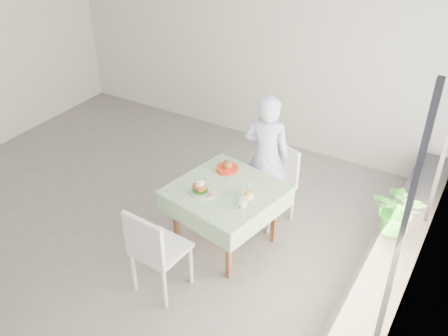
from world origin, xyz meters
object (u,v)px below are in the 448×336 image
Objects in this scene: diner at (267,157)px; main_dish at (201,189)px; cafe_table at (226,210)px; chair_near at (161,265)px; potted_plant at (399,210)px; juice_cup_orange at (249,194)px; chair_far at (271,198)px.

main_dish is at bearing 66.23° from diner.
chair_near is at bearing -102.75° from cafe_table.
cafe_table is 0.42m from main_dish.
potted_plant is at bearing 17.43° from cafe_table.
potted_plant is (1.86, 1.42, 0.47)m from chair_near.
main_dish is 0.50m from juice_cup_orange.
diner is at bearing 73.46° from main_dish.
cafe_table is 4.32× the size of juice_cup_orange.
potted_plant reaches higher than cafe_table.
potted_plant reaches higher than main_dish.
diner is (0.10, 0.75, 0.31)m from cafe_table.
diner is 1.57m from potted_plant.
diner is at bearing 82.38° from cafe_table.
chair_near is (-0.20, -0.90, -0.16)m from cafe_table.
diner is 0.82m from juice_cup_orange.
potted_plant is at bearing 37.39° from chair_near.
chair_near is 0.64× the size of diner.
diner is at bearing 171.56° from potted_plant.
cafe_table is at bearing -108.68° from chair_far.
potted_plant is (1.43, -0.14, 0.49)m from chair_far.
potted_plant is (1.84, 0.71, -0.01)m from main_dish.
juice_cup_orange is at bearing -157.43° from potted_plant.
main_dish is at bearing 87.98° from chair_near.
juice_cup_orange is 0.51× the size of potted_plant.
cafe_table is 2.20× the size of potted_plant.
juice_cup_orange is (0.30, -0.05, 0.35)m from cafe_table.
cafe_table is 0.82m from diner.
diner reaches higher than cafe_table.
chair_near is 1.75m from diner.
juice_cup_orange is 1.47m from potted_plant.
chair_far is at bearing 137.45° from diner.
diner is 5.30× the size of main_dish.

